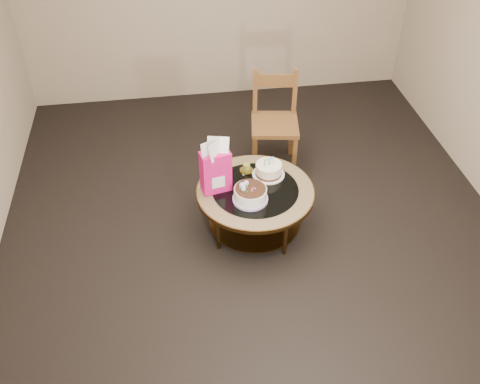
{
  "coord_description": "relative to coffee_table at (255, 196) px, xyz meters",
  "views": [
    {
      "loc": [
        -0.65,
        -3.44,
        3.37
      ],
      "look_at": [
        -0.13,
        0.02,
        0.43
      ],
      "focal_mm": 40.0,
      "sensor_mm": 36.0,
      "label": 1
    }
  ],
  "objects": [
    {
      "name": "decorated_cake",
      "position": [
        -0.07,
        -0.13,
        0.14
      ],
      "size": [
        0.3,
        0.3,
        0.17
      ],
      "rotation": [
        0.0,
        0.0,
        0.22
      ],
      "color": "#BA99D8",
      "rests_on": "coffee_table"
    },
    {
      "name": "ground",
      "position": [
        -0.0,
        0.0,
        -0.38
      ],
      "size": [
        5.0,
        5.0,
        0.0
      ],
      "primitive_type": "plane",
      "color": "black",
      "rests_on": "ground"
    },
    {
      "name": "gift_bag",
      "position": [
        -0.33,
        0.05,
        0.32
      ],
      "size": [
        0.27,
        0.22,
        0.49
      ],
      "rotation": [
        0.0,
        0.0,
        0.21
      ],
      "color": "#F2167E",
      "rests_on": "coffee_table"
    },
    {
      "name": "room_walls",
      "position": [
        -0.0,
        0.0,
        1.16
      ],
      "size": [
        4.52,
        5.02,
        2.61
      ],
      "color": "tan",
      "rests_on": "ground"
    },
    {
      "name": "pillar_candle",
      "position": [
        -0.04,
        0.25,
        0.11
      ],
      "size": [
        0.12,
        0.12,
        0.09
      ],
      "rotation": [
        0.0,
        0.0,
        0.14
      ],
      "color": "#D8B459",
      "rests_on": "coffee_table"
    },
    {
      "name": "cream_cake",
      "position": [
        0.15,
        0.18,
        0.14
      ],
      "size": [
        0.28,
        0.28,
        0.18
      ],
      "rotation": [
        0.0,
        0.0,
        0.37
      ],
      "color": "white",
      "rests_on": "coffee_table"
    },
    {
      "name": "coffee_table",
      "position": [
        0.0,
        0.0,
        0.0
      ],
      "size": [
        1.02,
        1.02,
        0.46
      ],
      "color": "#563B18",
      "rests_on": "ground"
    },
    {
      "name": "dining_chair",
      "position": [
        0.36,
        0.96,
        0.12
      ],
      "size": [
        0.52,
        0.52,
        0.99
      ],
      "rotation": [
        0.0,
        0.0,
        -0.16
      ],
      "color": "brown",
      "rests_on": "ground"
    }
  ]
}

